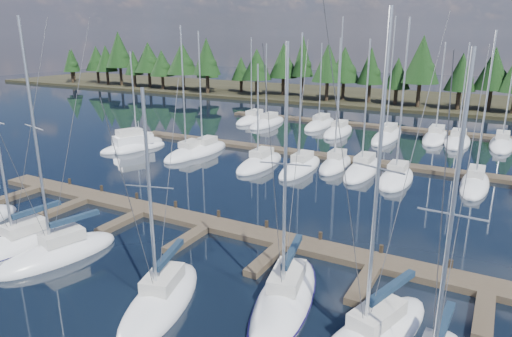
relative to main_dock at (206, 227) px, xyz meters
The scene contains 11 objects.
ground 12.65m from the main_dock, 90.00° to the left, with size 260.00×260.00×0.00m, color black.
far_shore 72.64m from the main_dock, 90.00° to the left, with size 220.00×30.00×0.60m, color #2A2717.
main_dock is the anchor object (origin of this frame).
back_docks 32.23m from the main_dock, 90.00° to the left, with size 50.00×21.80×0.40m.
front_sailboat_1 12.09m from the main_dock, 137.69° to the right, with size 3.79×8.56×15.28m.
front_sailboat_2 9.71m from the main_dock, 125.60° to the right, with size 4.48×8.05×15.16m.
front_sailboat_3 9.54m from the main_dock, 69.32° to the right, with size 4.76×8.34×11.98m.
front_sailboat_4 10.56m from the main_dock, 32.78° to the right, with size 4.73×9.87×13.93m.
back_sailboat_rows 27.87m from the main_dock, 88.86° to the left, with size 44.55×32.73×16.34m.
motor_yacht_left 26.21m from the main_dock, 144.15° to the left, with size 5.80×8.58×4.08m.
tree_line 63.26m from the main_dock, 92.53° to the left, with size 184.26×11.78×13.39m.
Camera 1 is at (17.45, -7.20, 13.44)m, focal length 32.00 mm.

